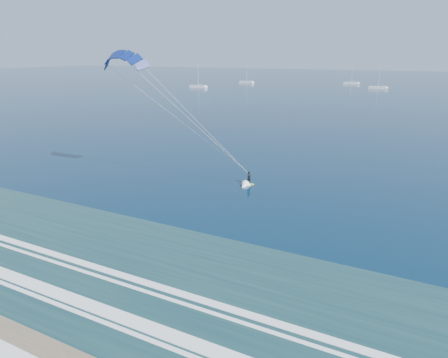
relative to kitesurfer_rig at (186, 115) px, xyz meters
name	(u,v)px	position (x,y,z in m)	size (l,w,h in m)	color
kitesurfer_rig	(186,115)	(0.00, 0.00, 0.00)	(19.64, 8.85, 17.85)	#BFE61B
sailboat_0	(198,86)	(-78.92, 135.64, -8.30)	(9.24, 2.40, 12.49)	white
sailboat_1	(246,82)	(-70.83, 177.27, -8.31)	(8.59, 2.40, 11.81)	white
sailboat_2	(351,83)	(-14.55, 196.89, -8.31)	(8.30, 2.40, 11.25)	white
sailboat_3	(378,87)	(2.91, 170.61, -8.31)	(8.45, 2.40, 11.76)	white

